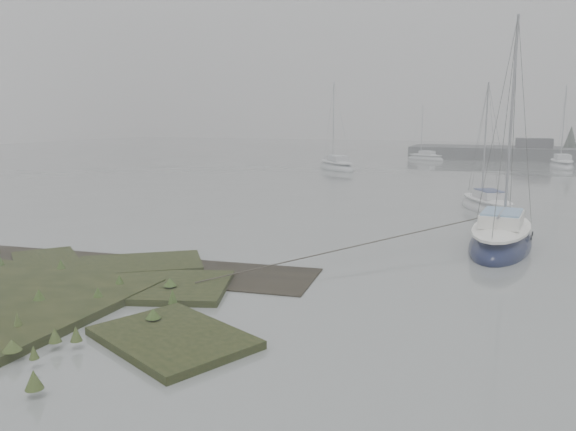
# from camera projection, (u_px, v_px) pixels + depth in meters

# --- Properties ---
(ground) EXTENTS (160.00, 160.00, 0.00)m
(ground) POSITION_uv_depth(u_px,v_px,m) (399.00, 186.00, 40.70)
(ground) COLOR slate
(ground) RESTS_ON ground
(sailboat_main) EXTENTS (2.78, 6.85, 9.42)m
(sailboat_main) POSITION_uv_depth(u_px,v_px,m) (501.00, 240.00, 21.55)
(sailboat_main) COLOR #101633
(sailboat_main) RESTS_ON ground
(sailboat_white) EXTENTS (3.90, 5.39, 7.32)m
(sailboat_white) POSITION_uv_depth(u_px,v_px,m) (487.00, 206.00, 30.06)
(sailboat_white) COLOR silver
(sailboat_white) RESTS_ON ground
(sailboat_far_a) EXTENTS (5.67, 6.06, 8.83)m
(sailboat_far_a) POSITION_uv_depth(u_px,v_px,m) (336.00, 167.00, 53.33)
(sailboat_far_a) COLOR #AAB1B4
(sailboat_far_a) RESTS_ON ground
(sailboat_far_b) EXTENTS (2.51, 6.27, 8.65)m
(sailboat_far_b) POSITION_uv_depth(u_px,v_px,m) (561.00, 165.00, 55.27)
(sailboat_far_b) COLOR silver
(sailboat_far_b) RESTS_ON ground
(sailboat_far_c) EXTENTS (5.01, 3.75, 6.85)m
(sailboat_far_c) POSITION_uv_depth(u_px,v_px,m) (425.00, 158.00, 65.46)
(sailboat_far_c) COLOR #9EA4A7
(sailboat_far_c) RESTS_ON ground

